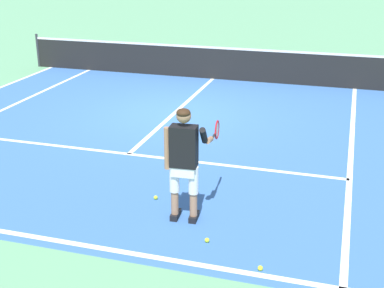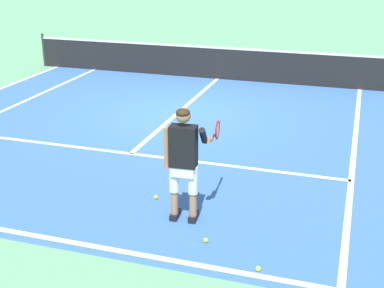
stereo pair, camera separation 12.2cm
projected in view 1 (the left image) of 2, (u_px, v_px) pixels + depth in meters
The scene contains 11 objects.
ground_plane at pixel (174, 114), 12.68m from camera, with size 80.00×80.00×0.00m, color #609E70.
court_inner_surface at pixel (157, 129), 11.68m from camera, with size 10.98×10.05×0.00m, color #3866A8.
line_baseline at pixel (36, 237), 7.36m from camera, with size 10.98×0.10×0.01m, color white.
line_service at pixel (129, 154), 10.26m from camera, with size 8.23×0.10×0.01m, color white.
line_centre_service at pixel (180, 108), 13.13m from camera, with size 0.10×6.40×0.01m, color white.
line_singles_right at pixel (351, 148), 10.56m from camera, with size 0.10×9.65×0.01m, color white.
tennis_net at pixel (213, 62), 15.82m from camera, with size 11.96×0.08×1.07m.
tennis_player at pixel (185, 157), 7.50m from camera, with size 0.62×1.15×1.71m.
tennis_ball_near_feet at pixel (156, 198), 8.44m from camera, with size 0.07×0.07×0.07m, color #CCE02D.
tennis_ball_by_baseline at pixel (260, 268), 6.60m from camera, with size 0.07×0.07×0.07m, color #CCE02D.
tennis_ball_mid_court at pixel (207, 240), 7.22m from camera, with size 0.07×0.07×0.07m, color #CCE02D.
Camera 1 is at (3.93, -11.47, 3.81)m, focal length 49.73 mm.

